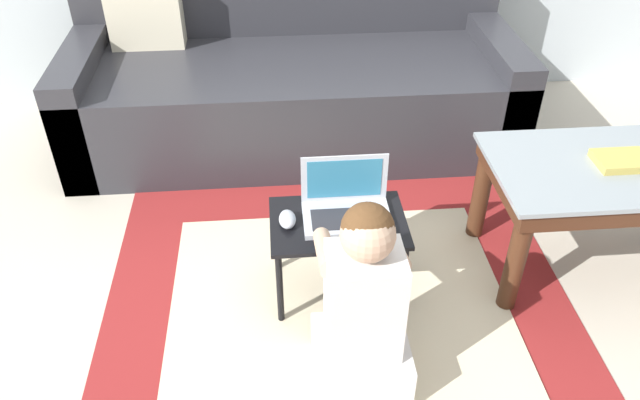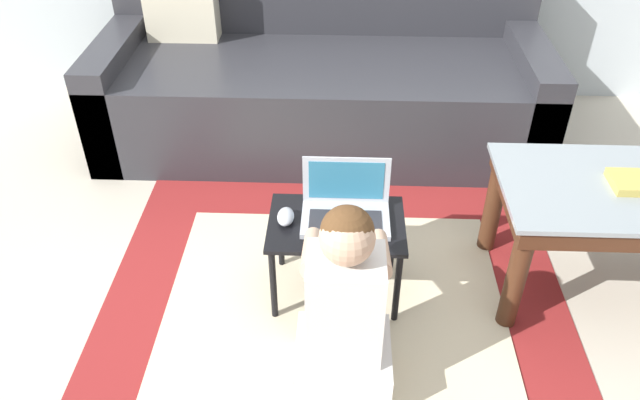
% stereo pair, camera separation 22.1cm
% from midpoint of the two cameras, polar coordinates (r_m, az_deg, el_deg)
% --- Properties ---
extents(ground_plane, '(16.00, 16.00, 0.00)m').
position_cam_midpoint_polar(ground_plane, '(2.37, -3.89, -10.13)').
color(ground_plane, beige).
extents(area_rug, '(1.75, 1.85, 0.01)m').
position_cam_midpoint_polar(area_rug, '(2.29, -0.71, -11.91)').
color(area_rug, maroon).
rests_on(area_rug, ground_plane).
extents(couch, '(2.20, 0.93, 0.81)m').
position_cam_midpoint_polar(couch, '(3.28, -4.57, 10.58)').
color(couch, '#2D2D33').
rests_on(couch, ground_plane).
extents(coffee_table, '(0.93, 0.53, 0.48)m').
position_cam_midpoint_polar(coffee_table, '(2.51, 22.95, 1.44)').
color(coffee_table, gray).
rests_on(coffee_table, ground_plane).
extents(laptop_desk, '(0.49, 0.33, 0.34)m').
position_cam_midpoint_polar(laptop_desk, '(2.24, -1.17, -2.98)').
color(laptop_desk, black).
rests_on(laptop_desk, ground_plane).
extents(laptop, '(0.31, 0.20, 0.21)m').
position_cam_midpoint_polar(laptop, '(2.21, -0.44, -0.85)').
color(laptop, '#B7BCC6').
rests_on(laptop, laptop_desk).
extents(computer_mouse, '(0.06, 0.10, 0.04)m').
position_cam_midpoint_polar(computer_mouse, '(2.20, -5.89, -1.87)').
color(computer_mouse, '#B2B7C1').
rests_on(computer_mouse, laptop_desk).
extents(person_seated, '(0.30, 0.41, 0.71)m').
position_cam_midpoint_polar(person_seated, '(1.93, 0.64, -10.32)').
color(person_seated, silver).
rests_on(person_seated, ground_plane).
extents(book_on_table, '(0.23, 0.14, 0.03)m').
position_cam_midpoint_polar(book_on_table, '(2.47, 24.05, 3.24)').
color(book_on_table, tan).
rests_on(book_on_table, coffee_table).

